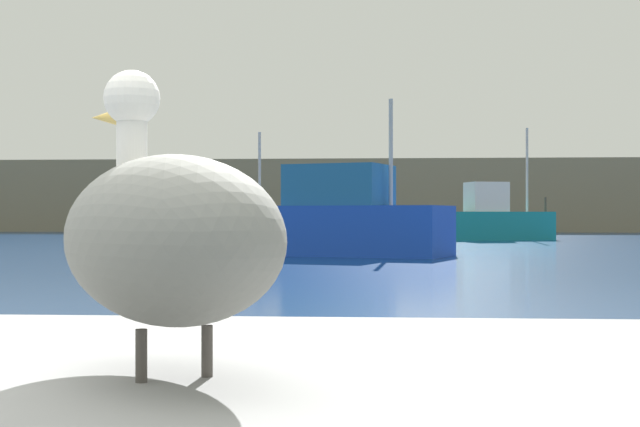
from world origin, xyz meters
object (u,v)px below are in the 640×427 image
Objects in this scene: pelican at (167,235)px; fishing_boat_white at (216,220)px; fishing_boat_teal at (494,219)px; fishing_boat_blue at (319,222)px.

pelican is 37.12m from fishing_boat_white.
fishing_boat_teal reaches higher than fishing_boat_white.
fishing_boat_teal is (5.78, 41.88, -0.15)m from pelican.
fishing_boat_teal reaches higher than pelican.
fishing_boat_teal reaches higher than fishing_boat_blue.
fishing_boat_white is (-6.58, 36.53, -0.18)m from pelican.
fishing_boat_white reaches higher than fishing_boat_blue.
pelican is 25.08m from fishing_boat_blue.
fishing_boat_white is at bearing -21.23° from pelican.
fishing_boat_blue is at bearing -74.63° from fishing_boat_white.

